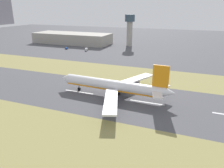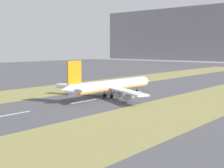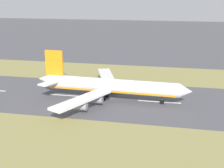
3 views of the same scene
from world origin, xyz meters
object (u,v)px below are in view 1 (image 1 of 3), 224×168
object	(u,v)px
airplane_main_jet	(115,86)
apron_car	(66,48)
control_tower	(130,27)
terminal_building	(72,38)
service_truck	(86,49)

from	to	relation	value
airplane_main_jet	apron_car	world-z (taller)	airplane_main_jet
control_tower	apron_car	xyz separation A→B (m)	(-48.03, 61.34, -22.37)
terminal_building	apron_car	size ratio (longest dim) A/B	21.89
airplane_main_jet	apron_car	xyz separation A→B (m)	(111.67, 102.80, -5.02)
control_tower	service_truck	xyz separation A→B (m)	(-48.17, 35.09, -21.70)
control_tower	apron_car	size ratio (longest dim) A/B	8.02
control_tower	apron_car	distance (m)	81.05
apron_car	control_tower	bearing A→B (deg)	-51.94
terminal_building	control_tower	world-z (taller)	control_tower
apron_car	service_truck	bearing A→B (deg)	-90.30
airplane_main_jet	apron_car	bearing A→B (deg)	42.63
airplane_main_jet	service_truck	world-z (taller)	airplane_main_jet
service_truck	apron_car	bearing A→B (deg)	89.70
service_truck	apron_car	world-z (taller)	service_truck
terminal_building	service_truck	size ratio (longest dim) A/B	16.23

